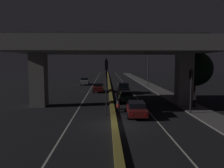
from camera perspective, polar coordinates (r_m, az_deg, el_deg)
name	(u,v)px	position (r m, az deg, el deg)	size (l,w,h in m)	color
ground_plane	(114,125)	(18.42, 0.64, -10.78)	(200.00, 200.00, 0.00)	black
lane_line_left_inner	(93,84)	(53.02, -4.89, -0.08)	(0.12, 126.00, 0.00)	beige
lane_line_right_inner	(125,84)	(53.11, 3.41, -0.06)	(0.12, 126.00, 0.00)	beige
median_divider	(109,84)	(52.91, -0.74, 0.04)	(0.51, 126.00, 0.22)	olive
sidewalk_right	(153,87)	(46.99, 10.63, -0.80)	(2.89, 126.00, 0.13)	#5B5956
elevated_overpass	(112,49)	(26.07, -0.02, 9.11)	(23.09, 10.98, 8.81)	gray
traffic_light_left_of_median	(106,77)	(21.62, -1.46, 1.93)	(0.30, 0.49, 5.63)	black
traffic_light_right_of_median	(191,83)	(23.27, 19.92, 0.32)	(0.30, 0.49, 4.67)	black
street_lamp	(146,66)	(46.44, 8.99, 4.59)	(2.40, 0.32, 7.47)	#2D2D30
car_dark_red_lead	(136,108)	(21.65, 6.34, -6.34)	(2.06, 4.70, 1.41)	#591414
car_dark_green_second	(126,96)	(29.44, 3.63, -3.18)	(2.02, 4.44, 1.41)	black
car_black_third	(123,88)	(37.28, 2.88, -0.99)	(2.13, 4.29, 1.82)	black
car_dark_red_lead_oncoming	(98,88)	(39.09, -3.64, -0.93)	(2.01, 4.36, 1.55)	#591414
car_silver_second_oncoming	(85,81)	(52.32, -7.14, 0.73)	(2.15, 4.63, 1.65)	gray
motorcycle_red_filtering_near	(118,105)	(23.74, 1.61, -5.51)	(0.34, 1.98, 1.49)	black
motorcycle_blue_filtering_mid	(117,98)	(28.87, 1.44, -3.62)	(0.33, 1.80, 1.35)	black
pedestrian_on_sidewalk	(194,100)	(26.70, 20.69, -3.84)	(0.38, 0.38, 1.74)	black
roadside_tree_kerbside_near	(195,69)	(31.64, 20.84, 3.74)	(4.67, 4.67, 6.73)	#2D2116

